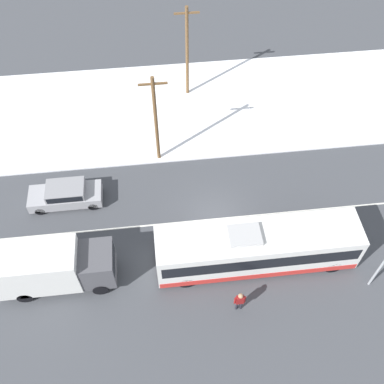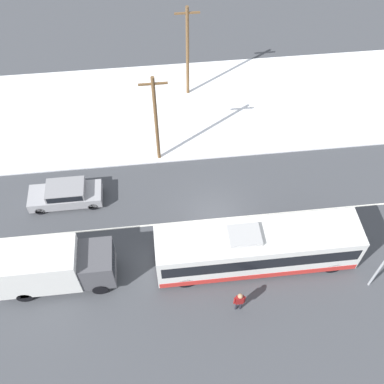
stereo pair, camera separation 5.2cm
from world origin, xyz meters
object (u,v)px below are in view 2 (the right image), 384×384
Objects in this scene: utility_pole_roadside at (156,119)px; utility_pole_snowlot at (188,52)px; sedan_car at (66,194)px; city_bus at (257,248)px; box_truck at (51,266)px; pedestrian_at_stop at (239,300)px.

utility_pole_snowlot reaches higher than utility_pole_roadside.
sedan_car is 13.81m from utility_pole_snowlot.
city_bus is 11.65m from box_truck.
sedan_car is 2.63× the size of pedestrian_at_stop.
sedan_car is 7.62m from utility_pole_roadside.
utility_pole_snowlot is at bearing 92.74° from pedestrian_at_stop.
sedan_car is at bearing 87.70° from box_truck.
city_bus reaches higher than box_truck.
utility_pole_roadside is at bearing 119.87° from city_bus.
city_bus is 6.52× the size of pedestrian_at_stop.
box_truck is at bearing 87.70° from sedan_car.
utility_pole_roadside is at bearing -153.13° from sedan_car.
sedan_car is at bearing -153.13° from utility_pole_roadside.
city_bus is at bearing 62.63° from pedestrian_at_stop.
utility_pole_snowlot is at bearing -132.27° from sedan_car.
pedestrian_at_stop is 12.66m from utility_pole_roadside.
box_truck reaches higher than pedestrian_at_stop.
city_bus reaches higher than sedan_car.
box_truck is at bearing 164.30° from pedestrian_at_stop.
box_truck is at bearing -125.96° from utility_pole_roadside.
sedan_car is at bearing 138.97° from pedestrian_at_stop.
pedestrian_at_stop is at bearing -72.78° from utility_pole_roadside.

